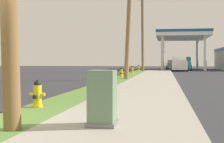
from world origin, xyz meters
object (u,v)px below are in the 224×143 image
at_px(car_silver_by_near_pump, 172,65).
at_px(fire_hydrant_nearest, 37,95).
at_px(utility_cabinet, 102,100).
at_px(truck_teal_at_far_bay, 184,64).
at_px(fire_hydrant_third, 121,73).
at_px(truck_navy_on_apron, 180,64).
at_px(truck_white_at_forecourt, 179,64).
at_px(utility_pole_background, 143,32).
at_px(fire_hydrant_fifth, 138,68).
at_px(fire_hydrant_second, 98,79).
at_px(utility_pole_midground, 129,14).
at_px(fire_hydrant_fourth, 132,70).

bearing_deg(car_silver_by_near_pump, fire_hydrant_nearest, -95.10).
bearing_deg(utility_cabinet, truck_teal_at_far_bay, 84.76).
bearing_deg(truck_teal_at_far_bay, car_silver_by_near_pump, 98.20).
bearing_deg(fire_hydrant_third, truck_navy_on_apron, 78.44).
height_order(fire_hydrant_third, truck_navy_on_apron, truck_navy_on_apron).
relative_size(fire_hydrant_nearest, truck_white_at_forecourt, 0.14).
relative_size(utility_pole_background, truck_navy_on_apron, 1.72).
xyz_separation_m(fire_hydrant_nearest, utility_pole_background, (0.62, 32.33, 4.50)).
bearing_deg(truck_navy_on_apron, truck_white_at_forecourt, -92.58).
bearing_deg(utility_pole_background, truck_teal_at_far_bay, 55.46).
distance_m(fire_hydrant_nearest, fire_hydrant_fifth, 33.88).
height_order(car_silver_by_near_pump, truck_teal_at_far_bay, truck_teal_at_far_bay).
relative_size(truck_white_at_forecourt, truck_navy_on_apron, 0.99).
height_order(fire_hydrant_second, utility_cabinet, utility_cabinet).
relative_size(fire_hydrant_fifth, utility_pole_background, 0.08).
height_order(utility_cabinet, truck_navy_on_apron, truck_navy_on_apron).
height_order(utility_pole_background, truck_navy_on_apron, utility_pole_background).
relative_size(fire_hydrant_third, utility_pole_background, 0.08).
bearing_deg(fire_hydrant_fifth, car_silver_by_near_pump, 75.19).
relative_size(fire_hydrant_nearest, truck_navy_on_apron, 0.14).
distance_m(fire_hydrant_second, utility_cabinet, 10.12).
height_order(fire_hydrant_nearest, fire_hydrant_second, same).
bearing_deg(truck_white_at_forecourt, fire_hydrant_fifth, -149.61).
height_order(fire_hydrant_third, utility_pole_midground, utility_pole_midground).
bearing_deg(car_silver_by_near_pump, truck_white_at_forecourt, -87.08).
distance_m(car_silver_by_near_pump, truck_teal_at_far_bay, 10.96).
height_order(fire_hydrant_third, utility_cabinet, utility_cabinet).
bearing_deg(utility_cabinet, fire_hydrant_fifth, 93.54).
distance_m(utility_pole_midground, truck_white_at_forecourt, 22.99).
bearing_deg(truck_navy_on_apron, fire_hydrant_third, -101.56).
relative_size(car_silver_by_near_pump, truck_white_at_forecourt, 0.84).
bearing_deg(fire_hydrant_fourth, fire_hydrant_fifth, 90.61).
bearing_deg(truck_teal_at_far_bay, fire_hydrant_fourth, -111.30).
height_order(fire_hydrant_fourth, truck_teal_at_far_bay, truck_teal_at_far_bay).
xyz_separation_m(car_silver_by_near_pump, truck_white_at_forecourt, (0.72, -14.18, 0.19)).
distance_m(fire_hydrant_second, fire_hydrant_fourth, 17.17).
height_order(utility_pole_background, car_silver_by_near_pump, utility_pole_background).
xyz_separation_m(fire_hydrant_second, fire_hydrant_third, (-0.05, 9.26, 0.00)).
distance_m(utility_cabinet, car_silver_by_near_pump, 53.43).
bearing_deg(truck_teal_at_far_bay, fire_hydrant_second, -100.50).
bearing_deg(fire_hydrant_nearest, fire_hydrant_second, 89.41).
distance_m(car_silver_by_near_pump, truck_white_at_forecourt, 14.20).
height_order(fire_hydrant_nearest, fire_hydrant_fifth, same).
bearing_deg(utility_pole_background, utility_cabinet, -87.34).
height_order(fire_hydrant_fifth, car_silver_by_near_pump, car_silver_by_near_pump).
distance_m(fire_hydrant_fourth, truck_white_at_forecourt, 13.21).
relative_size(fire_hydrant_second, utility_cabinet, 0.69).
bearing_deg(fire_hydrant_second, truck_navy_on_apron, 81.40).
bearing_deg(truck_white_at_forecourt, utility_pole_midground, -101.23).
distance_m(car_silver_by_near_pump, truck_navy_on_apron, 6.96).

